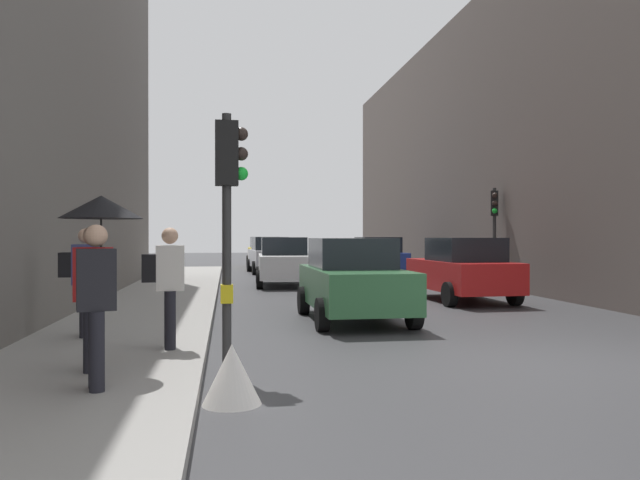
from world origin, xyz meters
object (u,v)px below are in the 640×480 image
object	(u,v)px
traffic_light_mid_street	(494,219)
traffic_light_near_left	(229,194)
car_white_compact	(284,261)
car_blue_van	(377,258)
pedestrian_with_umbrella	(99,233)
pedestrian_in_dark_coat	(96,299)
car_red_sedan	(462,269)
pedestrian_with_grey_backpack	(83,275)
warning_sign_triangle	(232,374)
pedestrian_with_black_backpack	(167,280)
car_silver_hatchback	(270,255)
car_green_estate	(353,280)
car_yellow_taxi	(265,252)

from	to	relation	value
traffic_light_mid_street	traffic_light_near_left	size ratio (longest dim) A/B	1.01
car_white_compact	car_blue_van	bearing A→B (deg)	37.70
pedestrian_with_umbrella	pedestrian_in_dark_coat	world-z (taller)	pedestrian_with_umbrella
car_blue_van	pedestrian_with_umbrella	distance (m)	19.86
car_red_sedan	pedestrian_with_grey_backpack	distance (m)	10.61
pedestrian_with_grey_backpack	warning_sign_triangle	bearing A→B (deg)	-58.61
traffic_light_near_left	car_blue_van	world-z (taller)	traffic_light_near_left
pedestrian_with_umbrella	pedestrian_with_black_backpack	world-z (taller)	pedestrian_with_umbrella
pedestrian_with_umbrella	pedestrian_in_dark_coat	distance (m)	1.21
pedestrian_with_black_backpack	pedestrian_with_grey_backpack	size ratio (longest dim) A/B	1.00
traffic_light_mid_street	pedestrian_with_black_backpack	xyz separation A→B (m)	(-9.75, -10.60, -1.20)
car_blue_van	car_white_compact	bearing A→B (deg)	-142.30
car_white_compact	pedestrian_with_grey_backpack	world-z (taller)	pedestrian_with_grey_backpack
car_silver_hatchback	pedestrian_in_dark_coat	size ratio (longest dim) A/B	2.43
pedestrian_with_grey_backpack	car_silver_hatchback	bearing A→B (deg)	77.63
traffic_light_mid_street	car_white_compact	bearing A→B (deg)	157.22
traffic_light_near_left	traffic_light_mid_street	bearing A→B (deg)	52.84
car_green_estate	car_white_compact	world-z (taller)	same
warning_sign_triangle	car_silver_hatchback	bearing A→B (deg)	85.18
car_silver_hatchback	car_red_sedan	xyz separation A→B (m)	(4.38, -14.12, 0.00)
car_white_compact	car_yellow_taxi	bearing A→B (deg)	89.55
pedestrian_with_black_backpack	pedestrian_in_dark_coat	xyz separation A→B (m)	(-0.51, -2.40, -0.03)
car_white_compact	traffic_light_near_left	bearing A→B (deg)	-97.91
car_green_estate	pedestrian_with_umbrella	bearing A→B (deg)	-129.08
warning_sign_triangle	car_yellow_taxi	bearing A→B (deg)	85.98
pedestrian_with_umbrella	car_red_sedan	bearing A→B (deg)	47.36
traffic_light_mid_street	car_silver_hatchback	size ratio (longest dim) A/B	0.80
car_white_compact	pedestrian_with_grey_backpack	bearing A→B (deg)	-109.75
pedestrian_with_umbrella	warning_sign_triangle	size ratio (longest dim) A/B	3.29
traffic_light_mid_street	pedestrian_with_grey_backpack	world-z (taller)	traffic_light_mid_street
car_blue_van	pedestrian_in_dark_coat	distance (m)	20.67
car_red_sedan	warning_sign_triangle	bearing A→B (deg)	-123.00
pedestrian_with_grey_backpack	pedestrian_in_dark_coat	size ratio (longest dim) A/B	1.00
pedestrian_with_umbrella	pedestrian_with_black_backpack	xyz separation A→B (m)	(0.67, 1.44, -0.68)
traffic_light_near_left	car_white_compact	xyz separation A→B (m)	(2.02, 14.56, -1.47)
pedestrian_with_black_backpack	car_silver_hatchback	bearing A→B (deg)	82.15
car_blue_van	pedestrian_with_grey_backpack	xyz separation A→B (m)	(-8.64, -15.48, 0.29)
pedestrian_in_dark_coat	warning_sign_triangle	distance (m)	1.66
pedestrian_in_dark_coat	warning_sign_triangle	bearing A→B (deg)	-8.19
traffic_light_near_left	pedestrian_with_umbrella	world-z (taller)	traffic_light_near_left
car_blue_van	pedestrian_with_black_backpack	size ratio (longest dim) A/B	2.38
car_red_sedan	car_silver_hatchback	bearing A→B (deg)	107.23
traffic_light_mid_street	pedestrian_with_grey_backpack	size ratio (longest dim) A/B	1.94
car_silver_hatchback	pedestrian_in_dark_coat	xyz separation A→B (m)	(-3.46, -23.77, 0.25)
pedestrian_with_umbrella	pedestrian_in_dark_coat	size ratio (longest dim) A/B	1.21
traffic_light_mid_street	pedestrian_with_umbrella	world-z (taller)	traffic_light_mid_street
pedestrian_with_black_backpack	traffic_light_near_left	bearing A→B (deg)	-50.60
traffic_light_near_left	car_yellow_taxi	bearing A→B (deg)	85.70
pedestrian_with_black_backpack	pedestrian_in_dark_coat	size ratio (longest dim) A/B	1.00
pedestrian_with_umbrella	warning_sign_triangle	bearing A→B (deg)	-36.26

